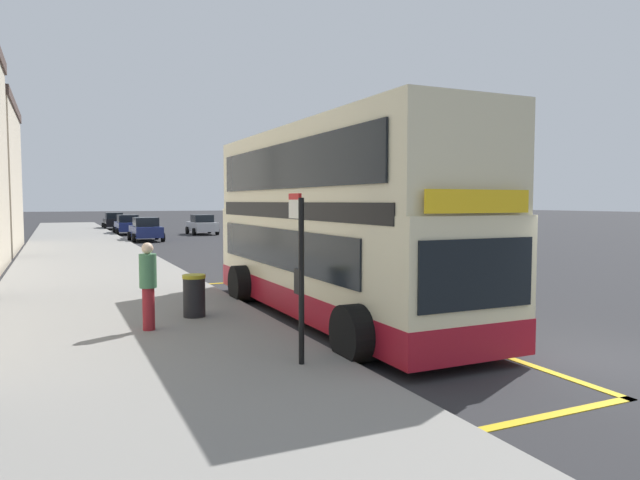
{
  "coord_description": "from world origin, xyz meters",
  "views": [
    {
      "loc": [
        -8.32,
        -6.42,
        2.72
      ],
      "look_at": [
        -2.84,
        5.42,
        1.84
      ],
      "focal_mm": 32.13,
      "sensor_mm": 36.0,
      "label": 1
    }
  ],
  "objects_px": {
    "parked_car_navy_distant": "(128,225)",
    "parked_car_navy_kerbside": "(146,229)",
    "double_decker_bus": "(332,230)",
    "parked_car_black_ahead": "(114,221)",
    "pedestrian_waiting_near_sign": "(148,282)",
    "bus_stop_sign": "(299,264)",
    "litter_bin": "(194,296)",
    "parked_car_silver_behind": "(202,225)"
  },
  "relations": [
    {
      "from": "parked_car_silver_behind",
      "to": "parked_car_navy_kerbside",
      "type": "bearing_deg",
      "value": -129.12
    },
    {
      "from": "pedestrian_waiting_near_sign",
      "to": "parked_car_silver_behind",
      "type": "bearing_deg",
      "value": 75.15
    },
    {
      "from": "double_decker_bus",
      "to": "parked_car_black_ahead",
      "type": "relative_size",
      "value": 2.42
    },
    {
      "from": "parked_car_navy_distant",
      "to": "parked_car_navy_kerbside",
      "type": "height_order",
      "value": "same"
    },
    {
      "from": "double_decker_bus",
      "to": "parked_car_navy_distant",
      "type": "relative_size",
      "value": 2.42
    },
    {
      "from": "bus_stop_sign",
      "to": "parked_car_navy_distant",
      "type": "bearing_deg",
      "value": 87.37
    },
    {
      "from": "litter_bin",
      "to": "double_decker_bus",
      "type": "bearing_deg",
      "value": -12.88
    },
    {
      "from": "parked_car_black_ahead",
      "to": "pedestrian_waiting_near_sign",
      "type": "relative_size",
      "value": 2.38
    },
    {
      "from": "double_decker_bus",
      "to": "parked_car_navy_kerbside",
      "type": "height_order",
      "value": "double_decker_bus"
    },
    {
      "from": "double_decker_bus",
      "to": "parked_car_black_ahead",
      "type": "xyz_separation_m",
      "value": [
        -0.66,
        47.38,
        -1.26
      ]
    },
    {
      "from": "bus_stop_sign",
      "to": "parked_car_navy_kerbside",
      "type": "relative_size",
      "value": 0.64
    },
    {
      "from": "parked_car_black_ahead",
      "to": "pedestrian_waiting_near_sign",
      "type": "xyz_separation_m",
      "value": [
        -3.55,
        -47.62,
        0.3
      ]
    },
    {
      "from": "bus_stop_sign",
      "to": "parked_car_navy_distant",
      "type": "height_order",
      "value": "bus_stop_sign"
    },
    {
      "from": "parked_car_navy_kerbside",
      "to": "litter_bin",
      "type": "height_order",
      "value": "parked_car_navy_kerbside"
    },
    {
      "from": "double_decker_bus",
      "to": "parked_car_navy_distant",
      "type": "height_order",
      "value": "double_decker_bus"
    },
    {
      "from": "parked_car_navy_kerbside",
      "to": "double_decker_bus",
      "type": "bearing_deg",
      "value": -86.69
    },
    {
      "from": "double_decker_bus",
      "to": "parked_car_navy_distant",
      "type": "distance_m",
      "value": 37.38
    },
    {
      "from": "parked_car_black_ahead",
      "to": "bus_stop_sign",
      "type": "bearing_deg",
      "value": -92.64
    },
    {
      "from": "parked_car_silver_behind",
      "to": "pedestrian_waiting_near_sign",
      "type": "relative_size",
      "value": 2.38
    },
    {
      "from": "parked_car_navy_kerbside",
      "to": "litter_bin",
      "type": "distance_m",
      "value": 28.08
    },
    {
      "from": "parked_car_black_ahead",
      "to": "parked_car_navy_kerbside",
      "type": "bearing_deg",
      "value": -89.48
    },
    {
      "from": "bus_stop_sign",
      "to": "parked_car_black_ahead",
      "type": "relative_size",
      "value": 0.64
    },
    {
      "from": "parked_car_navy_distant",
      "to": "parked_car_navy_kerbside",
      "type": "relative_size",
      "value": 1.0
    },
    {
      "from": "parked_car_black_ahead",
      "to": "parked_car_silver_behind",
      "type": "relative_size",
      "value": 1.0
    },
    {
      "from": "double_decker_bus",
      "to": "litter_bin",
      "type": "height_order",
      "value": "double_decker_bus"
    },
    {
      "from": "double_decker_bus",
      "to": "parked_car_black_ahead",
      "type": "height_order",
      "value": "double_decker_bus"
    },
    {
      "from": "parked_car_navy_distant",
      "to": "pedestrian_waiting_near_sign",
      "type": "relative_size",
      "value": 2.38
    },
    {
      "from": "bus_stop_sign",
      "to": "litter_bin",
      "type": "bearing_deg",
      "value": 99.35
    },
    {
      "from": "parked_car_silver_behind",
      "to": "double_decker_bus",
      "type": "bearing_deg",
      "value": -96.69
    },
    {
      "from": "parked_car_navy_distant",
      "to": "double_decker_bus",
      "type": "bearing_deg",
      "value": -91.7
    },
    {
      "from": "double_decker_bus",
      "to": "pedestrian_waiting_near_sign",
      "type": "relative_size",
      "value": 5.77
    },
    {
      "from": "parked_car_black_ahead",
      "to": "parked_car_navy_distant",
      "type": "bearing_deg",
      "value": -89.73
    },
    {
      "from": "parked_car_silver_behind",
      "to": "bus_stop_sign",
      "type": "bearing_deg",
      "value": -99.34
    },
    {
      "from": "parked_car_black_ahead",
      "to": "litter_bin",
      "type": "relative_size",
      "value": 4.44
    },
    {
      "from": "double_decker_bus",
      "to": "parked_car_navy_distant",
      "type": "xyz_separation_m",
      "value": [
        -0.49,
        37.35,
        -1.26
      ]
    },
    {
      "from": "double_decker_bus",
      "to": "pedestrian_waiting_near_sign",
      "type": "bearing_deg",
      "value": -176.72
    },
    {
      "from": "double_decker_bus",
      "to": "pedestrian_waiting_near_sign",
      "type": "xyz_separation_m",
      "value": [
        -4.22,
        -0.24,
        -0.96
      ]
    },
    {
      "from": "bus_stop_sign",
      "to": "parked_car_navy_distant",
      "type": "relative_size",
      "value": 0.64
    },
    {
      "from": "bus_stop_sign",
      "to": "litter_bin",
      "type": "relative_size",
      "value": 2.86
    },
    {
      "from": "parked_car_navy_distant",
      "to": "litter_bin",
      "type": "relative_size",
      "value": 4.44
    },
    {
      "from": "parked_car_navy_kerbside",
      "to": "pedestrian_waiting_near_sign",
      "type": "bearing_deg",
      "value": -95.01
    },
    {
      "from": "parked_car_black_ahead",
      "to": "litter_bin",
      "type": "distance_m",
      "value": 46.74
    }
  ]
}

